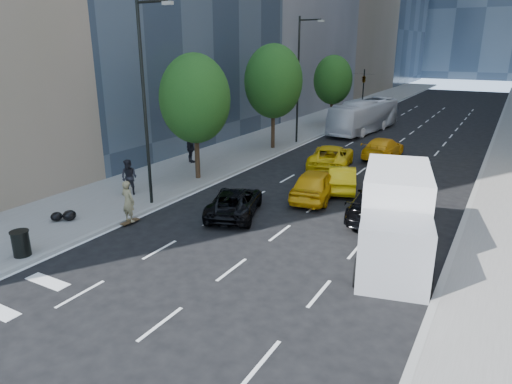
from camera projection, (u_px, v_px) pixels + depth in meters
The scene contains 21 objects.
ground at pixel (210, 264), 17.50m from camera, with size 160.00×160.00×0.00m, color black.
sidewalk_left at pixel (307, 126), 46.53m from camera, with size 6.00×120.00×0.15m, color slate.
lamp_near at pixel (146, 92), 21.99m from camera, with size 2.13×0.22×10.00m.
lamp_far at pixel (300, 73), 36.88m from camera, with size 2.13×0.22×10.00m.
tree_near at pixel (195, 99), 26.80m from camera, with size 4.20×4.20×7.46m.
tree_mid at pixel (273, 82), 34.96m from camera, with size 4.50×4.50×7.99m.
tree_far at pixel (333, 80), 45.94m from camera, with size 3.90×3.90×6.92m.
traffic_signal at pixel (364, 79), 52.30m from camera, with size 2.48×0.53×5.20m.
skateboarder at pixel (128, 204), 21.06m from camera, with size 0.72×0.47×1.97m, color olive.
black_sedan_lincoln at pixel (235, 202), 22.37m from camera, with size 2.19×4.75×1.32m, color black.
black_sedan_mercedes at pixel (377, 202), 21.90m from camera, with size 2.19×5.39×1.56m, color black.
taxi_a at pixel (316, 184), 24.66m from camera, with size 1.95×4.85×1.65m, color #DA9B0B.
taxi_b at pixel (342, 178), 26.21m from camera, with size 1.49×4.27×1.41m, color gold.
taxi_c at pixel (331, 157), 30.87m from camera, with size 2.60×5.63×1.57m, color #E5BA0C.
taxi_d at pixel (383, 148), 33.67m from camera, with size 2.09×5.14×1.49m, color #EBA10C.
city_bus at pixel (364, 116), 43.54m from camera, with size 2.54×10.85×3.02m, color white.
box_truck at pixel (395, 215), 17.79m from camera, with size 4.02×7.30×3.31m.
pedestrian_a at pixel (129, 177), 24.81m from camera, with size 0.95×0.74×1.95m, color black.
pedestrian_b at pixel (191, 149), 31.63m from camera, with size 1.16×0.48×1.98m, color black.
trash_can at pixel (21, 244), 17.69m from camera, with size 0.65×0.65×0.98m, color black.
garbage_bags at pixel (64, 216), 21.31m from camera, with size 0.99×0.95×0.49m.
Camera 1 is at (9.34, -12.87, 8.00)m, focal length 32.00 mm.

